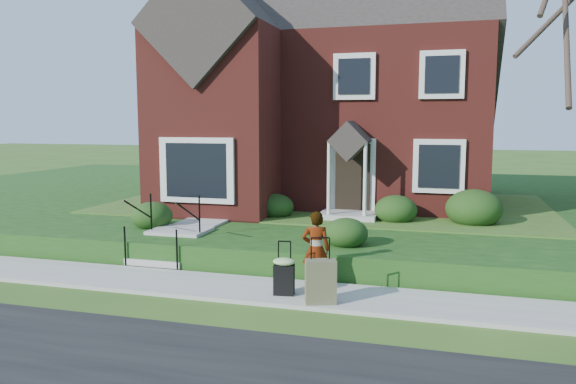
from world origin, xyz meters
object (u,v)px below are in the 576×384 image
(front_steps, at_px, (172,241))
(suitcase_black, at_px, (284,274))
(suitcase_olive, at_px, (321,281))
(woman, at_px, (316,249))

(front_steps, bearing_deg, suitcase_black, -31.29)
(suitcase_olive, bearing_deg, woman, 89.78)
(woman, xyz_separation_m, suitcase_olive, (0.30, -0.91, -0.36))
(suitcase_black, height_order, suitcase_olive, suitcase_olive)
(woman, bearing_deg, suitcase_olive, 97.92)
(front_steps, distance_m, suitcase_olive, 4.84)
(suitcase_black, relative_size, suitcase_olive, 0.86)
(woman, bearing_deg, front_steps, -31.11)
(front_steps, xyz_separation_m, suitcase_black, (3.45, -2.09, 0.00))
(front_steps, height_order, suitcase_black, front_steps)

